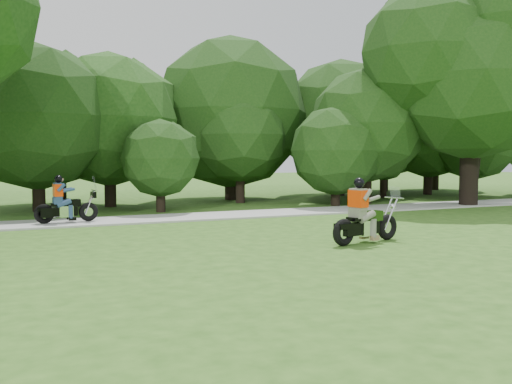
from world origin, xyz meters
TOP-DOWN VIEW (x-y plane):
  - ground at (0.00, 0.00)m, footprint 100.00×100.00m
  - walkway at (0.00, 8.00)m, footprint 60.00×2.20m
  - tree_line at (1.94, 14.24)m, footprint 40.26×12.07m
  - big_tree_east at (10.46, 7.87)m, footprint 9.07×6.89m
  - chopper_motorcycle at (0.53, 0.90)m, footprint 2.23×0.89m
  - touring_motorcycle at (-5.72, 7.85)m, footprint 1.93×0.65m

SIDE VIEW (x-z plane):
  - ground at x=0.00m, z-range 0.00..0.00m
  - walkway at x=0.00m, z-range 0.00..0.06m
  - chopper_motorcycle at x=0.53m, z-range -0.21..1.40m
  - touring_motorcycle at x=-5.72m, z-range -0.14..1.33m
  - tree_line at x=1.94m, z-range -0.26..7.51m
  - big_tree_east at x=10.46m, z-range 0.80..11.26m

